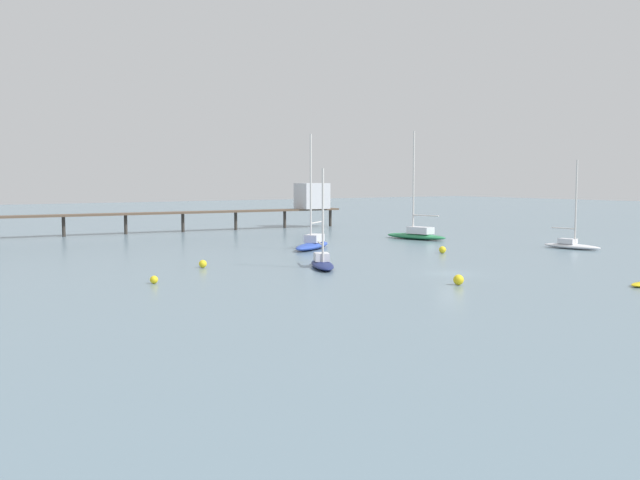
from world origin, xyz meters
TOP-DOWN VIEW (x-y plane):
  - ground_plane at (0.00, 0.00)m, footprint 400.00×400.00m
  - pier at (15.32, 58.03)m, footprint 55.83×7.84m
  - sailboat_blue at (1.93, 25.16)m, footprint 8.62×7.10m
  - sailboat_white at (27.79, 8.01)m, footprint 2.97×7.34m
  - sailboat_green at (21.42, 28.45)m, footprint 4.83×9.99m
  - sailboat_navy at (-7.13, 9.83)m, footprint 5.11×7.57m
  - mooring_buoy_mid at (-4.34, -5.28)m, footprint 0.83×0.83m
  - mooring_buoy_inner at (-16.53, 16.08)m, footprint 0.75×0.75m
  - mooring_buoy_near at (-24.08, 8.96)m, footprint 0.65×0.65m
  - mooring_buoy_far at (11.45, 12.99)m, footprint 0.80×0.80m

SIDE VIEW (x-z plane):
  - ground_plane at x=0.00m, z-range 0.00..0.00m
  - mooring_buoy_near at x=-24.08m, z-range 0.00..0.65m
  - mooring_buoy_inner at x=-16.53m, z-range 0.00..0.75m
  - mooring_buoy_far at x=11.45m, z-range 0.00..0.80m
  - mooring_buoy_mid at x=-4.34m, z-range 0.00..0.83m
  - sailboat_navy at x=-7.13m, z-range -4.08..5.28m
  - sailboat_white at x=27.79m, z-range -4.68..5.95m
  - sailboat_blue at x=1.93m, z-range -6.01..7.59m
  - sailboat_green at x=21.42m, z-range -6.64..8.26m
  - pier at x=15.32m, z-range 0.75..8.34m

